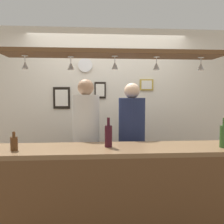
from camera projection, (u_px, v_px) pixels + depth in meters
ground_plane at (113, 224)px, 2.76m from camera, size 8.00×8.00×0.00m
back_wall at (108, 110)px, 3.76m from camera, size 4.40×0.06×2.60m
bar_counter at (116, 185)px, 2.21m from camera, size 2.70×0.55×1.01m
overhead_glass_rack at (115, 54)px, 2.32m from camera, size 2.20×0.36×0.04m
hanging_wineglass_far_left at (25, 65)px, 2.30m from camera, size 0.07×0.07×0.13m
hanging_wineglass_left at (71, 66)px, 2.36m from camera, size 0.07×0.07×0.13m
hanging_wineglass_center_left at (115, 65)px, 2.33m from camera, size 0.07×0.07×0.13m
hanging_wineglass_center at (156, 66)px, 2.37m from camera, size 0.07×0.07×0.13m
hanging_wineglass_center_right at (201, 66)px, 2.41m from camera, size 0.07×0.07×0.13m
person_left_white_patterned_shirt at (86, 134)px, 2.94m from camera, size 0.34×0.34×1.74m
person_right_navy_shirt at (132, 135)px, 2.99m from camera, size 0.34×0.34×1.69m
bottle_champagne_green at (224, 136)px, 2.32m from camera, size 0.08×0.08×0.30m
bottle_beer_brown_stubby at (14, 143)px, 2.20m from camera, size 0.07×0.07×0.18m
bottle_wine_dark_red at (108, 135)px, 2.35m from camera, size 0.08×0.08×0.30m
picture_frame_caricature at (62, 98)px, 3.65m from camera, size 0.26×0.02×0.34m
picture_frame_upper_small at (147, 85)px, 3.74m from camera, size 0.22×0.02×0.18m
picture_frame_crest at (100, 90)px, 3.69m from camera, size 0.18×0.02×0.26m
wall_clock at (85, 65)px, 3.64m from camera, size 0.22×0.03×0.22m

